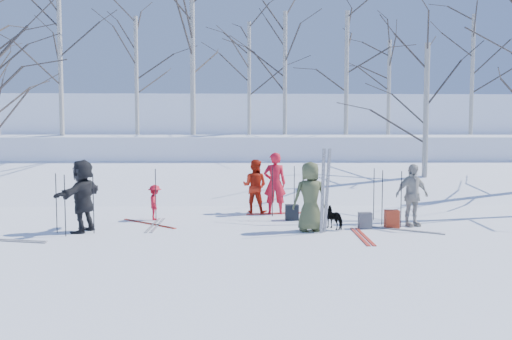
{
  "coord_description": "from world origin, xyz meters",
  "views": [
    {
      "loc": [
        -0.32,
        -11.18,
        2.19
      ],
      "look_at": [
        0.0,
        1.5,
        1.3
      ],
      "focal_mm": 35.0,
      "sensor_mm": 36.0,
      "label": 1
    }
  ],
  "objects_px": {
    "skier_red_seated": "(155,202)",
    "skier_grey_west": "(83,196)",
    "skier_redor_behind": "(255,186)",
    "dog": "(335,218)",
    "backpack_dark": "(292,212)",
    "skier_red_north": "(275,183)",
    "skier_cream_east": "(412,195)",
    "backpack_grey": "(365,221)",
    "backpack_red": "(392,219)",
    "skier_olive_center": "(310,197)"
  },
  "relations": [
    {
      "from": "skier_olive_center",
      "to": "skier_red_north",
      "type": "xyz_separation_m",
      "value": [
        -0.64,
        2.53,
        0.06
      ]
    },
    {
      "from": "skier_red_north",
      "to": "skier_cream_east",
      "type": "distance_m",
      "value": 3.73
    },
    {
      "from": "skier_red_seated",
      "to": "backpack_dark",
      "type": "bearing_deg",
      "value": -103.09
    },
    {
      "from": "skier_cream_east",
      "to": "dog",
      "type": "bearing_deg",
      "value": 170.92
    },
    {
      "from": "backpack_red",
      "to": "backpack_dark",
      "type": "bearing_deg",
      "value": 153.69
    },
    {
      "from": "skier_cream_east",
      "to": "skier_red_north",
      "type": "bearing_deg",
      "value": 130.91
    },
    {
      "from": "skier_grey_west",
      "to": "skier_red_north",
      "type": "bearing_deg",
      "value": 135.77
    },
    {
      "from": "skier_red_north",
      "to": "skier_grey_west",
      "type": "relative_size",
      "value": 1.04
    },
    {
      "from": "backpack_grey",
      "to": "skier_olive_center",
      "type": "bearing_deg",
      "value": -167.84
    },
    {
      "from": "skier_olive_center",
      "to": "skier_red_north",
      "type": "distance_m",
      "value": 2.61
    },
    {
      "from": "skier_cream_east",
      "to": "backpack_grey",
      "type": "bearing_deg",
      "value": 175.87
    },
    {
      "from": "skier_redor_behind",
      "to": "backpack_dark",
      "type": "distance_m",
      "value": 1.68
    },
    {
      "from": "skier_redor_behind",
      "to": "dog",
      "type": "distance_m",
      "value": 3.14
    },
    {
      "from": "skier_red_north",
      "to": "skier_grey_west",
      "type": "xyz_separation_m",
      "value": [
        -4.5,
        -2.48,
        -0.03
      ]
    },
    {
      "from": "skier_red_north",
      "to": "skier_redor_behind",
      "type": "relative_size",
      "value": 1.14
    },
    {
      "from": "skier_olive_center",
      "to": "backpack_grey",
      "type": "bearing_deg",
      "value": -179.0
    },
    {
      "from": "skier_red_north",
      "to": "skier_cream_east",
      "type": "xyz_separation_m",
      "value": [
        3.17,
        -1.96,
        -0.1
      ]
    },
    {
      "from": "skier_red_north",
      "to": "skier_grey_west",
      "type": "height_order",
      "value": "skier_red_north"
    },
    {
      "from": "skier_redor_behind",
      "to": "skier_grey_west",
      "type": "relative_size",
      "value": 0.91
    },
    {
      "from": "skier_red_seated",
      "to": "skier_grey_west",
      "type": "distance_m",
      "value": 2.09
    },
    {
      "from": "skier_red_seated",
      "to": "skier_grey_west",
      "type": "height_order",
      "value": "skier_grey_west"
    },
    {
      "from": "skier_red_north",
      "to": "skier_red_seated",
      "type": "relative_size",
      "value": 1.88
    },
    {
      "from": "backpack_grey",
      "to": "skier_cream_east",
      "type": "bearing_deg",
      "value": 13.22
    },
    {
      "from": "skier_olive_center",
      "to": "backpack_dark",
      "type": "bearing_deg",
      "value": -91.16
    },
    {
      "from": "skier_olive_center",
      "to": "skier_red_north",
      "type": "height_order",
      "value": "skier_red_north"
    },
    {
      "from": "dog",
      "to": "skier_grey_west",
      "type": "bearing_deg",
      "value": -28.18
    },
    {
      "from": "skier_cream_east",
      "to": "dog",
      "type": "xyz_separation_m",
      "value": [
        -1.89,
        -0.28,
        -0.49
      ]
    },
    {
      "from": "skier_grey_west",
      "to": "backpack_dark",
      "type": "relative_size",
      "value": 4.11
    },
    {
      "from": "skier_olive_center",
      "to": "backpack_grey",
      "type": "distance_m",
      "value": 1.5
    },
    {
      "from": "skier_redor_behind",
      "to": "skier_red_seated",
      "type": "height_order",
      "value": "skier_redor_behind"
    },
    {
      "from": "skier_olive_center",
      "to": "skier_cream_east",
      "type": "distance_m",
      "value": 2.59
    },
    {
      "from": "skier_red_seated",
      "to": "backpack_dark",
      "type": "height_order",
      "value": "skier_red_seated"
    },
    {
      "from": "skier_olive_center",
      "to": "skier_grey_west",
      "type": "distance_m",
      "value": 5.14
    },
    {
      "from": "skier_red_north",
      "to": "dog",
      "type": "bearing_deg",
      "value": 120.33
    },
    {
      "from": "skier_olive_center",
      "to": "skier_grey_west",
      "type": "relative_size",
      "value": 0.97
    },
    {
      "from": "skier_olive_center",
      "to": "backpack_grey",
      "type": "xyz_separation_m",
      "value": [
        1.34,
        0.29,
        -0.61
      ]
    },
    {
      "from": "skier_red_seated",
      "to": "backpack_red",
      "type": "bearing_deg",
      "value": -113.28
    },
    {
      "from": "skier_redor_behind",
      "to": "skier_cream_east",
      "type": "relative_size",
      "value": 1.0
    },
    {
      "from": "skier_redor_behind",
      "to": "skier_olive_center",
      "type": "bearing_deg",
      "value": 133.25
    },
    {
      "from": "skier_redor_behind",
      "to": "backpack_red",
      "type": "bearing_deg",
      "value": 163.05
    },
    {
      "from": "skier_cream_east",
      "to": "backpack_grey",
      "type": "relative_size",
      "value": 3.96
    },
    {
      "from": "skier_red_north",
      "to": "backpack_grey",
      "type": "height_order",
      "value": "skier_red_north"
    },
    {
      "from": "backpack_dark",
      "to": "dog",
      "type": "bearing_deg",
      "value": -53.33
    },
    {
      "from": "skier_red_north",
      "to": "skier_redor_behind",
      "type": "height_order",
      "value": "skier_red_north"
    },
    {
      "from": "skier_olive_center",
      "to": "skier_grey_west",
      "type": "height_order",
      "value": "skier_grey_west"
    },
    {
      "from": "skier_red_seated",
      "to": "skier_cream_east",
      "type": "relative_size",
      "value": 0.61
    },
    {
      "from": "skier_olive_center",
      "to": "skier_red_seated",
      "type": "relative_size",
      "value": 1.74
    },
    {
      "from": "skier_grey_west",
      "to": "backpack_grey",
      "type": "relative_size",
      "value": 4.33
    },
    {
      "from": "skier_red_seated",
      "to": "skier_grey_west",
      "type": "xyz_separation_m",
      "value": [
        -1.34,
        -1.56,
        0.37
      ]
    },
    {
      "from": "backpack_red",
      "to": "skier_redor_behind",
      "type": "bearing_deg",
      "value": 142.94
    }
  ]
}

